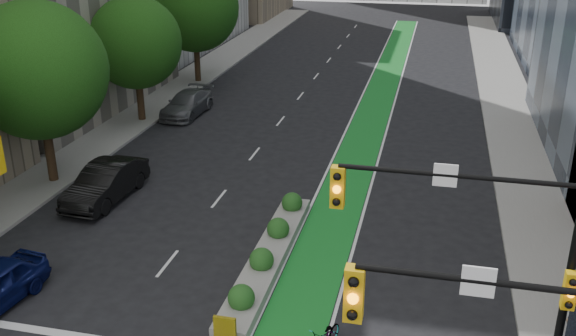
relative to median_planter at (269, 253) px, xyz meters
The scene contains 10 objects.
sidewalk_left 22.18m from the median_planter, 125.89° to the left, with size 3.60×90.00×0.15m, color gray.
sidewalk_right 20.86m from the median_planter, 59.45° to the left, with size 3.60×90.00×0.15m, color gray.
bike_lane_paint 23.04m from the median_planter, 85.52° to the left, with size 2.20×70.00×0.01m, color #167E27.
tree_mid 14.16m from the median_planter, 157.87° to the left, with size 6.40×6.40×8.78m.
tree_midfar 19.84m from the median_planter, 129.19° to the left, with size 5.60×5.60×7.76m.
tree_far 28.29m from the median_planter, 116.05° to the left, with size 6.60×6.60×9.00m.
signal_right 10.89m from the median_planter, 41.32° to the right, with size 5.82×0.51×7.20m.
median_planter is the anchor object (origin of this frame).
parked_car_left_mid 9.45m from the median_planter, 156.89° to the left, with size 1.79×5.14×1.69m, color black.
parked_car_left_far 19.59m from the median_planter, 120.39° to the left, with size 2.09×5.13×1.49m, color #55575A.
Camera 1 is at (6.74, -13.51, 12.46)m, focal length 40.00 mm.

